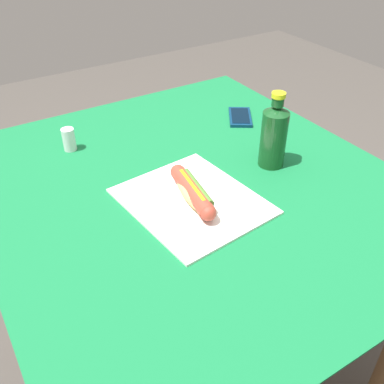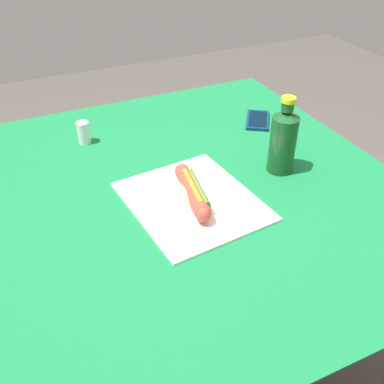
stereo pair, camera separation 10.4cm
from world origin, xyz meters
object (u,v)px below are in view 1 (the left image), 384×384
Objects in this scene: cell_phone at (240,117)px; soda_bottle at (274,135)px; hot_dog at (192,191)px; salt_shaker at (69,139)px.

soda_bottle is at bearing -19.92° from cell_phone.
soda_bottle reaches higher than hot_dog.
salt_shaker reaches higher than hot_dog.
hot_dog is at bearing -50.83° from cell_phone.
soda_bottle is at bearing 50.26° from salt_shaker.
hot_dog is 3.30× the size of salt_shaker.
salt_shaker is (-0.10, -0.53, 0.03)m from cell_phone.
hot_dog is 1.46× the size of cell_phone.
salt_shaker is (-0.36, -0.44, -0.06)m from soda_bottle.
cell_phone is at bearing 129.17° from hot_dog.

